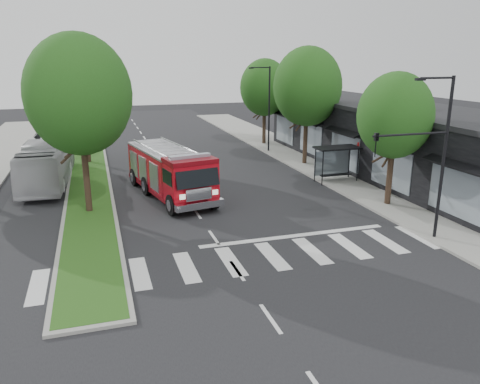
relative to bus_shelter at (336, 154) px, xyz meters
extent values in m
plane|color=black|center=(-11.20, -8.15, -2.04)|extent=(140.00, 140.00, 0.00)
cube|color=gray|center=(1.30, 1.85, -1.96)|extent=(5.00, 80.00, 0.15)
cube|color=gray|center=(-17.20, 9.85, -1.97)|extent=(3.00, 50.00, 0.14)
cube|color=#1B4112|center=(-17.20, 9.85, -1.89)|extent=(2.60, 49.50, 0.02)
cube|color=black|center=(5.80, 1.85, 0.46)|extent=(8.00, 30.00, 5.00)
cylinder|color=black|center=(-1.40, -0.75, -0.79)|extent=(0.08, 0.08, 2.50)
cylinder|color=black|center=(1.40, -0.75, -0.79)|extent=(0.08, 0.08, 2.50)
cylinder|color=black|center=(-1.40, 0.45, -0.79)|extent=(0.08, 0.08, 2.50)
cylinder|color=black|center=(1.40, 0.45, -0.79)|extent=(0.08, 0.08, 2.50)
cube|color=black|center=(0.00, -0.15, 0.51)|extent=(3.20, 1.60, 0.12)
cube|color=#8C99A5|center=(0.00, 0.55, -0.74)|extent=(2.80, 0.04, 1.80)
cube|color=black|center=(0.00, -0.15, -1.49)|extent=(2.40, 0.40, 0.08)
cylinder|color=black|center=(0.30, -6.15, -0.17)|extent=(0.36, 0.36, 3.74)
ellipsoid|color=#1F3D10|center=(0.30, -6.15, 3.49)|extent=(4.40, 4.40, 5.06)
cylinder|color=black|center=(0.30, 5.85, 0.16)|extent=(0.36, 0.36, 4.40)
ellipsoid|color=#1F3D10|center=(0.30, 5.85, 4.46)|extent=(5.60, 5.60, 6.44)
cylinder|color=black|center=(0.30, 15.85, -0.06)|extent=(0.36, 0.36, 3.96)
ellipsoid|color=#1F3D10|center=(0.30, 15.85, 3.81)|extent=(5.00, 5.00, 5.75)
cylinder|color=black|center=(-17.20, -2.15, 0.27)|extent=(0.36, 0.36, 4.62)
ellipsoid|color=#1F3D10|center=(-17.20, -2.15, 4.79)|extent=(5.80, 5.80, 6.67)
cylinder|color=black|center=(-17.20, 11.85, 0.16)|extent=(0.36, 0.36, 4.40)
ellipsoid|color=#1F3D10|center=(-17.20, 11.85, 4.46)|extent=(5.60, 5.60, 6.44)
cylinder|color=black|center=(-0.70, -11.65, 1.96)|extent=(0.16, 0.16, 8.00)
cylinder|color=black|center=(-1.60, -11.65, 5.86)|extent=(1.80, 0.10, 0.10)
cube|color=black|center=(-2.50, -11.65, 5.81)|extent=(0.45, 0.20, 0.12)
cylinder|color=black|center=(-2.70, -11.65, 3.36)|extent=(4.00, 0.10, 0.10)
imported|color=black|center=(-4.50, -11.65, 2.96)|extent=(0.18, 0.22, 1.10)
cylinder|color=black|center=(-0.70, 11.85, 1.96)|extent=(0.16, 0.16, 8.00)
cylinder|color=black|center=(-1.60, 11.85, 5.86)|extent=(1.80, 0.10, 0.10)
cube|color=black|center=(-2.50, 11.85, 5.81)|extent=(0.45, 0.20, 0.12)
cube|color=#68050C|center=(-12.09, -0.02, -1.48)|extent=(4.63, 9.84, 0.28)
cube|color=#A00813|center=(-12.27, 0.87, -0.29)|extent=(4.18, 7.63, 2.26)
cube|color=#A00813|center=(-11.40, -3.44, -0.29)|extent=(3.16, 2.54, 2.37)
cube|color=#B2B2B7|center=(-12.27, 0.87, 0.89)|extent=(4.18, 7.63, 0.14)
cylinder|color=#B2B2B7|center=(-13.26, 0.67, 1.12)|extent=(1.44, 6.66, 0.11)
cylinder|color=#B2B2B7|center=(-11.27, 1.07, 1.12)|extent=(1.44, 6.66, 0.11)
cube|color=silver|center=(-11.15, -4.72, -1.36)|extent=(2.95, 0.96, 0.39)
cube|color=#8C99A5|center=(-11.40, -3.44, 1.23)|extent=(2.51, 0.87, 0.20)
cylinder|color=black|center=(-12.61, -4.03, -1.42)|extent=(0.63, 1.29, 1.24)
cylinder|color=black|center=(-10.06, -3.52, -1.42)|extent=(0.63, 1.29, 1.24)
cylinder|color=black|center=(-13.54, 0.61, -1.42)|extent=(0.63, 1.29, 1.24)
cylinder|color=black|center=(-10.99, 1.12, -1.42)|extent=(0.63, 1.29, 1.24)
cylinder|color=black|center=(-14.07, 3.27, -1.42)|extent=(0.63, 1.29, 1.24)
cylinder|color=black|center=(-11.53, 3.78, -1.42)|extent=(0.63, 1.29, 1.24)
imported|color=silver|center=(-19.96, 5.93, -0.44)|extent=(3.25, 11.58, 3.19)
camera|label=1|loc=(-16.53, -29.63, 6.76)|focal=35.00mm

